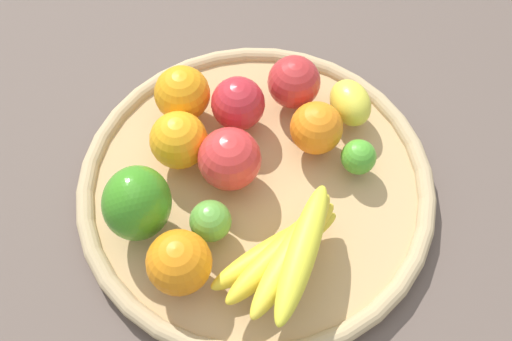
% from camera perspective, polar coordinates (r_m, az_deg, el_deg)
% --- Properties ---
extents(ground_plane, '(2.40, 2.40, 0.00)m').
position_cam_1_polar(ground_plane, '(0.80, 0.00, -1.92)').
color(ground_plane, brown).
rests_on(ground_plane, ground).
extents(basket, '(0.47, 0.47, 0.03)m').
position_cam_1_polar(basket, '(0.78, 0.00, -1.37)').
color(basket, tan).
rests_on(basket, ground_plane).
extents(orange_3, '(0.07, 0.07, 0.07)m').
position_cam_1_polar(orange_3, '(0.77, 5.81, 4.08)').
color(orange_3, orange).
rests_on(orange_3, basket).
extents(apple_0, '(0.10, 0.10, 0.07)m').
position_cam_1_polar(apple_0, '(0.82, 3.66, 8.45)').
color(apple_0, '#BA2C2C').
rests_on(apple_0, basket).
extents(orange_1, '(0.09, 0.09, 0.08)m').
position_cam_1_polar(orange_1, '(0.68, -7.38, -8.73)').
color(orange_1, orange).
rests_on(orange_1, basket).
extents(lime_1, '(0.07, 0.07, 0.05)m').
position_cam_1_polar(lime_1, '(0.71, -4.39, -4.84)').
color(lime_1, '#599C38').
rests_on(lime_1, basket).
extents(lime_0, '(0.06, 0.06, 0.05)m').
position_cam_1_polar(lime_0, '(0.77, 9.79, 1.29)').
color(lime_0, '#4CA12B').
rests_on(lime_0, basket).
extents(banana_bunch, '(0.18, 0.12, 0.08)m').
position_cam_1_polar(banana_bunch, '(0.68, 3.05, -7.79)').
color(banana_bunch, yellow).
rests_on(banana_bunch, basket).
extents(orange_0, '(0.10, 0.10, 0.07)m').
position_cam_1_polar(orange_0, '(0.76, -7.42, 2.90)').
color(orange_0, orange).
rests_on(orange_0, basket).
extents(orange_2, '(0.10, 0.10, 0.08)m').
position_cam_1_polar(orange_2, '(0.81, -7.07, 7.31)').
color(orange_2, orange).
rests_on(orange_2, basket).
extents(bell_pepper, '(0.11, 0.10, 0.10)m').
position_cam_1_polar(bell_pepper, '(0.71, -11.32, -3.10)').
color(bell_pepper, '#3A871D').
rests_on(bell_pepper, basket).
extents(apple_1, '(0.11, 0.11, 0.08)m').
position_cam_1_polar(apple_1, '(0.74, -2.55, 1.11)').
color(apple_1, red).
rests_on(apple_1, basket).
extents(apple_2, '(0.08, 0.08, 0.07)m').
position_cam_1_polar(apple_2, '(0.79, -1.73, 6.42)').
color(apple_2, red).
rests_on(apple_2, basket).
extents(lemon_0, '(0.08, 0.09, 0.05)m').
position_cam_1_polar(lemon_0, '(0.82, 9.02, 6.43)').
color(lemon_0, yellow).
rests_on(lemon_0, basket).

